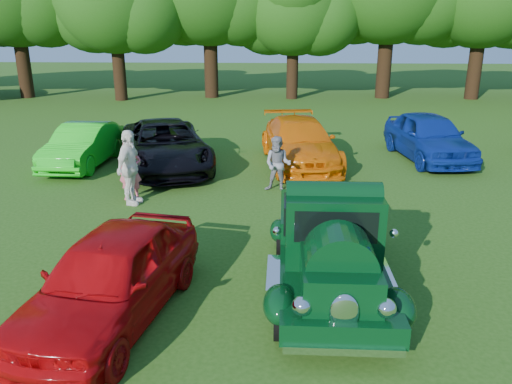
{
  "coord_description": "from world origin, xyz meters",
  "views": [
    {
      "loc": [
        -0.34,
        -7.45,
        4.23
      ],
      "look_at": [
        -0.85,
        2.1,
        1.1
      ],
      "focal_mm": 35.0,
      "sensor_mm": 36.0,
      "label": 1
    }
  ],
  "objects_px": {
    "spectator_pink": "(130,170)",
    "spectator_white": "(129,168)",
    "back_car_blue": "(429,136)",
    "red_convertible": "(111,277)",
    "back_car_orange": "(300,142)",
    "back_car_lime": "(83,145)",
    "hero_pickup": "(330,246)",
    "spectator_grey": "(278,164)",
    "back_car_black": "(165,145)"
  },
  "relations": [
    {
      "from": "spectator_pink",
      "to": "spectator_white",
      "type": "relative_size",
      "value": 0.83
    },
    {
      "from": "back_car_blue",
      "to": "spectator_pink",
      "type": "distance_m",
      "value": 9.98
    },
    {
      "from": "red_convertible",
      "to": "back_car_blue",
      "type": "relative_size",
      "value": 0.87
    },
    {
      "from": "back_car_orange",
      "to": "back_car_blue",
      "type": "xyz_separation_m",
      "value": [
        4.36,
        0.95,
        0.05
      ]
    },
    {
      "from": "back_car_lime",
      "to": "spectator_pink",
      "type": "bearing_deg",
      "value": -51.17
    },
    {
      "from": "hero_pickup",
      "to": "back_car_lime",
      "type": "height_order",
      "value": "hero_pickup"
    },
    {
      "from": "hero_pickup",
      "to": "back_car_lime",
      "type": "relative_size",
      "value": 1.13
    },
    {
      "from": "back_car_blue",
      "to": "spectator_grey",
      "type": "distance_m",
      "value": 6.31
    },
    {
      "from": "spectator_white",
      "to": "spectator_grey",
      "type": "bearing_deg",
      "value": -61.95
    },
    {
      "from": "back_car_lime",
      "to": "spectator_pink",
      "type": "height_order",
      "value": "spectator_pink"
    },
    {
      "from": "back_car_blue",
      "to": "back_car_orange",
      "type": "bearing_deg",
      "value": -175.32
    },
    {
      "from": "red_convertible",
      "to": "back_car_orange",
      "type": "bearing_deg",
      "value": 81.45
    },
    {
      "from": "back_car_lime",
      "to": "spectator_grey",
      "type": "relative_size",
      "value": 2.66
    },
    {
      "from": "hero_pickup",
      "to": "spectator_grey",
      "type": "bearing_deg",
      "value": 99.94
    },
    {
      "from": "back_car_blue",
      "to": "spectator_pink",
      "type": "height_order",
      "value": "spectator_pink"
    },
    {
      "from": "back_car_orange",
      "to": "spectator_grey",
      "type": "bearing_deg",
      "value": -111.81
    },
    {
      "from": "hero_pickup",
      "to": "spectator_white",
      "type": "distance_m",
      "value": 6.15
    },
    {
      "from": "back_car_orange",
      "to": "back_car_blue",
      "type": "bearing_deg",
      "value": 3.66
    },
    {
      "from": "red_convertible",
      "to": "spectator_white",
      "type": "bearing_deg",
      "value": 113.44
    },
    {
      "from": "back_car_lime",
      "to": "back_car_black",
      "type": "height_order",
      "value": "back_car_black"
    },
    {
      "from": "back_car_black",
      "to": "back_car_blue",
      "type": "bearing_deg",
      "value": -8.75
    },
    {
      "from": "spectator_grey",
      "to": "spectator_white",
      "type": "bearing_deg",
      "value": -146.37
    },
    {
      "from": "back_car_black",
      "to": "spectator_white",
      "type": "relative_size",
      "value": 2.82
    },
    {
      "from": "spectator_white",
      "to": "hero_pickup",
      "type": "bearing_deg",
      "value": -121.69
    },
    {
      "from": "red_convertible",
      "to": "spectator_pink",
      "type": "bearing_deg",
      "value": 113.61
    },
    {
      "from": "back_car_blue",
      "to": "spectator_grey",
      "type": "relative_size",
      "value": 3.04
    },
    {
      "from": "spectator_pink",
      "to": "red_convertible",
      "type": "bearing_deg",
      "value": -82.1
    },
    {
      "from": "back_car_black",
      "to": "spectator_grey",
      "type": "xyz_separation_m",
      "value": [
        3.58,
        -2.21,
        0.02
      ]
    },
    {
      "from": "spectator_grey",
      "to": "spectator_white",
      "type": "distance_m",
      "value": 3.88
    },
    {
      "from": "back_car_orange",
      "to": "red_convertible",
      "type": "bearing_deg",
      "value": -117.2
    },
    {
      "from": "back_car_black",
      "to": "back_car_lime",
      "type": "bearing_deg",
      "value": 157.08
    },
    {
      "from": "hero_pickup",
      "to": "back_car_lime",
      "type": "xyz_separation_m",
      "value": [
        -7.22,
        7.67,
        -0.11
      ]
    },
    {
      "from": "spectator_grey",
      "to": "back_car_black",
      "type": "bearing_deg",
      "value": 163.61
    },
    {
      "from": "back_car_orange",
      "to": "back_car_blue",
      "type": "relative_size",
      "value": 1.1
    },
    {
      "from": "back_car_orange",
      "to": "back_car_blue",
      "type": "height_order",
      "value": "back_car_blue"
    },
    {
      "from": "spectator_grey",
      "to": "back_car_blue",
      "type": "bearing_deg",
      "value": 52.4
    },
    {
      "from": "hero_pickup",
      "to": "back_car_orange",
      "type": "distance_m",
      "value": 8.14
    },
    {
      "from": "back_car_blue",
      "to": "spectator_white",
      "type": "distance_m",
      "value": 10.06
    },
    {
      "from": "red_convertible",
      "to": "back_car_black",
      "type": "xyz_separation_m",
      "value": [
        -1.14,
        8.62,
        0.05
      ]
    },
    {
      "from": "hero_pickup",
      "to": "red_convertible",
      "type": "height_order",
      "value": "hero_pickup"
    },
    {
      "from": "back_car_orange",
      "to": "spectator_white",
      "type": "relative_size",
      "value": 2.69
    },
    {
      "from": "red_convertible",
      "to": "spectator_grey",
      "type": "distance_m",
      "value": 6.86
    },
    {
      "from": "red_convertible",
      "to": "back_car_black",
      "type": "relative_size",
      "value": 0.76
    },
    {
      "from": "red_convertible",
      "to": "back_car_black",
      "type": "distance_m",
      "value": 8.7
    },
    {
      "from": "back_car_lime",
      "to": "spectator_grey",
      "type": "height_order",
      "value": "spectator_grey"
    },
    {
      "from": "hero_pickup",
      "to": "back_car_orange",
      "type": "bearing_deg",
      "value": 91.82
    },
    {
      "from": "back_car_lime",
      "to": "back_car_orange",
      "type": "height_order",
      "value": "back_car_orange"
    },
    {
      "from": "back_car_orange",
      "to": "back_car_black",
      "type": "bearing_deg",
      "value": 179.98
    },
    {
      "from": "back_car_lime",
      "to": "back_car_black",
      "type": "distance_m",
      "value": 2.72
    },
    {
      "from": "spectator_pink",
      "to": "hero_pickup",
      "type": "bearing_deg",
      "value": -48.9
    }
  ]
}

